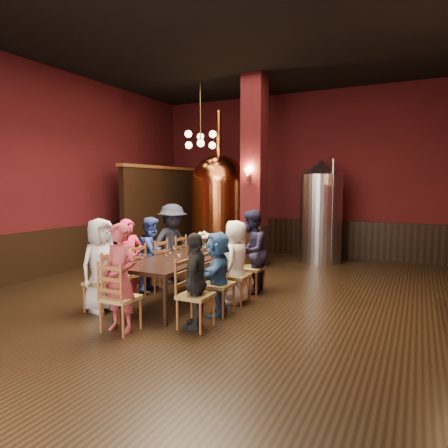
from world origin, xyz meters
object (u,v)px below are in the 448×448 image
at_px(person_1, 129,260).
at_px(copper_kettle, 219,205).
at_px(person_2, 152,254).
at_px(rose_vase, 203,238).
at_px(person_0, 101,265).
at_px(dining_table, 182,261).
at_px(steel_vessel, 321,211).

relative_size(person_1, copper_kettle, 0.36).
relative_size(person_1, person_2, 1.01).
bearing_deg(rose_vase, person_0, -114.79).
height_order(person_0, rose_vase, person_0).
relative_size(person_0, copper_kettle, 0.37).
height_order(dining_table, rose_vase, rose_vase).
bearing_deg(steel_vessel, rose_vase, -109.88).
height_order(person_0, person_1, person_0).
height_order(person_0, copper_kettle, copper_kettle).
relative_size(person_0, person_1, 1.05).
relative_size(dining_table, steel_vessel, 0.93).
xyz_separation_m(person_0, copper_kettle, (-0.44, 4.95, 0.70)).
bearing_deg(copper_kettle, person_2, -83.00).
bearing_deg(dining_table, steel_vessel, 73.69).
distance_m(person_1, person_2, 0.66).
distance_m(person_0, person_2, 1.33).
bearing_deg(person_2, rose_vase, -75.42).
bearing_deg(copper_kettle, person_0, -84.88).
distance_m(dining_table, person_1, 0.91).
relative_size(person_0, person_2, 1.05).
relative_size(person_2, steel_vessel, 0.53).
bearing_deg(steel_vessel, copper_kettle, -168.13).
bearing_deg(steel_vessel, person_1, -114.18).
height_order(person_1, steel_vessel, steel_vessel).
xyz_separation_m(dining_table, rose_vase, (-0.02, 0.79, 0.30)).
relative_size(person_2, rose_vase, 3.84).
xyz_separation_m(person_1, person_2, (0.00, 0.66, -0.01)).
bearing_deg(person_1, steel_vessel, -3.76).
xyz_separation_m(steel_vessel, rose_vase, (-1.34, -3.71, -0.31)).
height_order(dining_table, steel_vessel, steel_vessel).
distance_m(dining_table, copper_kettle, 4.22).
relative_size(dining_table, rose_vase, 6.68).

